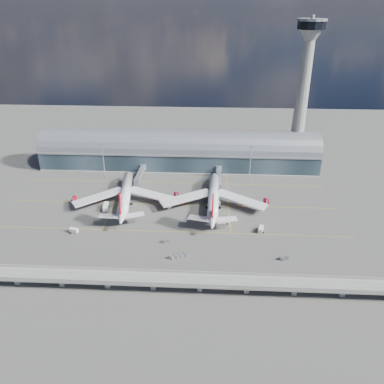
{
  "coord_description": "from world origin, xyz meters",
  "views": [
    {
      "loc": [
        23.3,
        -178.39,
        111.86
      ],
      "look_at": [
        13.21,
        10.0,
        14.0
      ],
      "focal_mm": 35.0,
      "sensor_mm": 36.0,
      "label": 1
    }
  ],
  "objects_px": {
    "floodlight_mast_right": "(250,163)",
    "service_truck_1": "(74,231)",
    "control_tower": "(302,97)",
    "service_truck_5": "(168,205)",
    "airliner_right": "(213,198)",
    "cargo_train_2": "(285,258)",
    "service_truck_4": "(219,202)",
    "cargo_train_0": "(166,241)",
    "floodlight_mast_left": "(103,160)",
    "service_truck_3": "(261,229)",
    "airliner_left": "(125,195)",
    "service_truck_2": "(223,221)",
    "service_truck_0": "(106,207)",
    "cargo_train_1": "(179,256)"
  },
  "relations": [
    {
      "from": "control_tower",
      "to": "service_truck_4",
      "type": "height_order",
      "value": "control_tower"
    },
    {
      "from": "floodlight_mast_left",
      "to": "cargo_train_1",
      "type": "xyz_separation_m",
      "value": [
        58.99,
        -87.33,
        -12.78
      ]
    },
    {
      "from": "floodlight_mast_right",
      "to": "service_truck_2",
      "type": "height_order",
      "value": "floodlight_mast_right"
    },
    {
      "from": "control_tower",
      "to": "service_truck_3",
      "type": "distance_m",
      "value": 108.63
    },
    {
      "from": "floodlight_mast_left",
      "to": "service_truck_2",
      "type": "height_order",
      "value": "floodlight_mast_left"
    },
    {
      "from": "floodlight_mast_right",
      "to": "service_truck_5",
      "type": "xyz_separation_m",
      "value": [
        -51.66,
        -38.21,
        -12.22
      ]
    },
    {
      "from": "floodlight_mast_right",
      "to": "service_truck_1",
      "type": "distance_m",
      "value": 121.18
    },
    {
      "from": "floodlight_mast_left",
      "to": "service_truck_4",
      "type": "distance_m",
      "value": 86.63
    },
    {
      "from": "service_truck_1",
      "to": "service_truck_4",
      "type": "relative_size",
      "value": 1.11
    },
    {
      "from": "service_truck_2",
      "to": "cargo_train_2",
      "type": "xyz_separation_m",
      "value": [
        28.95,
        -31.23,
        -0.41
      ]
    },
    {
      "from": "floodlight_mast_left",
      "to": "service_truck_3",
      "type": "relative_size",
      "value": 4.37
    },
    {
      "from": "floodlight_mast_left",
      "to": "cargo_train_0",
      "type": "height_order",
      "value": "floodlight_mast_left"
    },
    {
      "from": "airliner_left",
      "to": "service_truck_4",
      "type": "xyz_separation_m",
      "value": [
        56.71,
        2.01,
        -4.63
      ]
    },
    {
      "from": "service_truck_1",
      "to": "service_truck_2",
      "type": "relative_size",
      "value": 0.71
    },
    {
      "from": "service_truck_4",
      "to": "service_truck_5",
      "type": "relative_size",
      "value": 0.76
    },
    {
      "from": "service_truck_2",
      "to": "cargo_train_0",
      "type": "relative_size",
      "value": 1.54
    },
    {
      "from": "service_truck_4",
      "to": "cargo_train_1",
      "type": "distance_m",
      "value": 57.32
    },
    {
      "from": "control_tower",
      "to": "floodlight_mast_right",
      "type": "xyz_separation_m",
      "value": [
        -35.0,
        -28.0,
        -38.0
      ]
    },
    {
      "from": "control_tower",
      "to": "service_truck_5",
      "type": "relative_size",
      "value": 17.03
    },
    {
      "from": "service_truck_1",
      "to": "cargo_train_1",
      "type": "xyz_separation_m",
      "value": [
        57.96,
        -18.49,
        -0.51
      ]
    },
    {
      "from": "floodlight_mast_left",
      "to": "service_truck_1",
      "type": "distance_m",
      "value": 69.93
    },
    {
      "from": "airliner_right",
      "to": "service_truck_5",
      "type": "height_order",
      "value": "airliner_right"
    },
    {
      "from": "service_truck_5",
      "to": "cargo_train_2",
      "type": "height_order",
      "value": "service_truck_5"
    },
    {
      "from": "airliner_right",
      "to": "cargo_train_2",
      "type": "relative_size",
      "value": 13.26
    },
    {
      "from": "service_truck_5",
      "to": "service_truck_0",
      "type": "bearing_deg",
      "value": 157.52
    },
    {
      "from": "airliner_right",
      "to": "service_truck_5",
      "type": "distance_m",
      "value": 27.67
    },
    {
      "from": "cargo_train_0",
      "to": "airliner_left",
      "type": "bearing_deg",
      "value": 49.83
    },
    {
      "from": "service_truck_2",
      "to": "cargo_train_1",
      "type": "relative_size",
      "value": 0.73
    },
    {
      "from": "control_tower",
      "to": "airliner_right",
      "type": "height_order",
      "value": "control_tower"
    },
    {
      "from": "service_truck_2",
      "to": "service_truck_1",
      "type": "bearing_deg",
      "value": 90.64
    },
    {
      "from": "service_truck_5",
      "to": "cargo_train_0",
      "type": "distance_m",
      "value": 37.21
    },
    {
      "from": "floodlight_mast_right",
      "to": "airliner_right",
      "type": "xyz_separation_m",
      "value": [
        -24.41,
        -36.19,
        -7.88
      ]
    },
    {
      "from": "control_tower",
      "to": "cargo_train_2",
      "type": "distance_m",
      "value": 127.42
    },
    {
      "from": "service_truck_5",
      "to": "cargo_train_0",
      "type": "height_order",
      "value": "service_truck_5"
    },
    {
      "from": "service_truck_3",
      "to": "service_truck_5",
      "type": "bearing_deg",
      "value": 172.97
    },
    {
      "from": "service_truck_1",
      "to": "service_truck_5",
      "type": "distance_m",
      "value": 56.36
    },
    {
      "from": "airliner_left",
      "to": "service_truck_5",
      "type": "bearing_deg",
      "value": -13.67
    },
    {
      "from": "floodlight_mast_left",
      "to": "service_truck_3",
      "type": "xyz_separation_m",
      "value": [
        101.3,
        -62.21,
        -12.27
      ]
    },
    {
      "from": "service_truck_2",
      "to": "service_truck_4",
      "type": "bearing_deg",
      "value": -3.11
    },
    {
      "from": "control_tower",
      "to": "cargo_train_0",
      "type": "relative_size",
      "value": 22.17
    },
    {
      "from": "service_truck_0",
      "to": "service_truck_3",
      "type": "relative_size",
      "value": 1.41
    },
    {
      "from": "cargo_train_0",
      "to": "cargo_train_2",
      "type": "xyz_separation_m",
      "value": [
        58.52,
        -10.94,
        0.11
      ]
    },
    {
      "from": "service_truck_2",
      "to": "airliner_left",
      "type": "bearing_deg",
      "value": 62.64
    },
    {
      "from": "service_truck_4",
      "to": "cargo_train_2",
      "type": "bearing_deg",
      "value": -59.87
    },
    {
      "from": "floodlight_mast_left",
      "to": "airliner_left",
      "type": "relative_size",
      "value": 0.38
    },
    {
      "from": "cargo_train_2",
      "to": "cargo_train_0",
      "type": "bearing_deg",
      "value": 104.18
    },
    {
      "from": "service_truck_3",
      "to": "airliner_left",
      "type": "bearing_deg",
      "value": 178.77
    },
    {
      "from": "airliner_left",
      "to": "floodlight_mast_right",
      "type": "bearing_deg",
      "value": 16.6
    },
    {
      "from": "control_tower",
      "to": "floodlight_mast_left",
      "type": "relative_size",
      "value": 4.01
    },
    {
      "from": "service_truck_0",
      "to": "service_truck_2",
      "type": "height_order",
      "value": "service_truck_0"
    }
  ]
}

